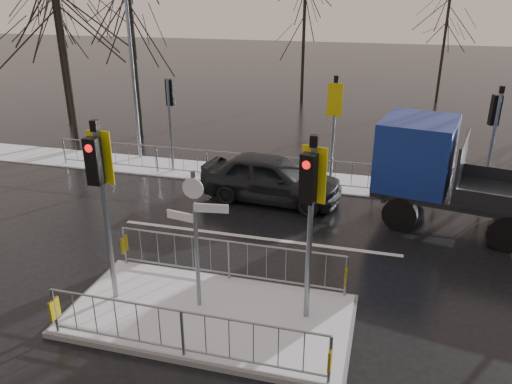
% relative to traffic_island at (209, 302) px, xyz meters
% --- Properties ---
extents(ground, '(120.00, 120.00, 0.00)m').
position_rel_traffic_island_xyz_m(ground, '(0.01, -0.01, -0.39)').
color(ground, black).
rests_on(ground, ground).
extents(snow_verge, '(30.00, 2.00, 0.04)m').
position_rel_traffic_island_xyz_m(snow_verge, '(0.01, 8.59, -0.37)').
color(snow_verge, white).
rests_on(snow_verge, ground).
extents(lane_markings, '(8.00, 11.38, 0.01)m').
position_rel_traffic_island_xyz_m(lane_markings, '(0.01, -0.34, -0.39)').
color(lane_markings, silver).
rests_on(lane_markings, ground).
extents(traffic_island, '(6.00, 3.04, 4.15)m').
position_rel_traffic_island_xyz_m(traffic_island, '(0.00, 0.00, 0.00)').
color(traffic_island, slate).
rests_on(traffic_island, ground).
extents(far_kerb_fixtures, '(18.00, 0.65, 3.83)m').
position_rel_traffic_island_xyz_m(far_kerb_fixtures, '(0.31, 8.08, 0.63)').
color(far_kerb_fixtures, gray).
rests_on(far_kerb_fixtures, ground).
extents(car_far_lane, '(4.75, 2.27, 1.57)m').
position_rel_traffic_island_xyz_m(car_far_lane, '(-0.22, 6.52, 0.39)').
color(car_far_lane, black).
rests_on(car_far_lane, ground).
extents(flatbed_truck, '(6.92, 3.64, 3.05)m').
position_rel_traffic_island_xyz_m(flatbed_truck, '(5.09, 6.19, 1.23)').
color(flatbed_truck, black).
rests_on(flatbed_truck, ground).
extents(tree_near_b, '(4.00, 4.00, 7.55)m').
position_rel_traffic_island_xyz_m(tree_near_b, '(-7.99, 12.49, 4.76)').
color(tree_near_b, black).
rests_on(tree_near_b, ground).
extents(tree_near_c, '(3.50, 3.50, 6.61)m').
position_rel_traffic_island_xyz_m(tree_near_c, '(-12.49, 13.49, 4.11)').
color(tree_near_c, black).
rests_on(tree_near_c, ground).
extents(tree_far_a, '(3.75, 3.75, 7.08)m').
position_rel_traffic_island_xyz_m(tree_far_a, '(-1.99, 21.99, 4.43)').
color(tree_far_a, black).
rests_on(tree_far_a, ground).
extents(tree_far_b, '(3.25, 3.25, 6.14)m').
position_rel_traffic_island_xyz_m(tree_far_b, '(6.01, 23.99, 3.79)').
color(tree_far_b, black).
rests_on(tree_far_b, ground).
extents(street_lamp_left, '(1.25, 0.18, 8.20)m').
position_rel_traffic_island_xyz_m(street_lamp_left, '(-6.42, 9.49, 4.10)').
color(street_lamp_left, gray).
rests_on(street_lamp_left, ground).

